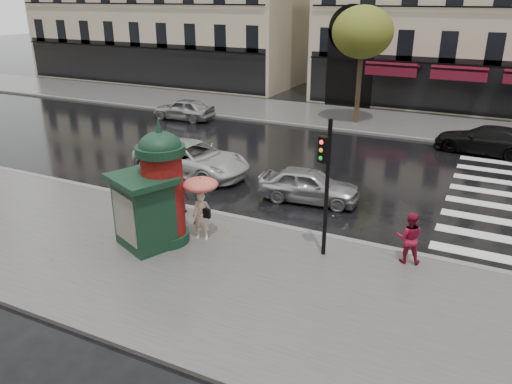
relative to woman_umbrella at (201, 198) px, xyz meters
The scene contains 17 objects.
ground 2.82m from the woman_umbrella, 26.86° to the right, with size 160.00×160.00×0.00m, color black.
near_sidewalk 3.02m from the woman_umbrella, 36.46° to the right, with size 90.00×7.00×0.12m, color #474744.
far_sidewalk 18.09m from the woman_umbrella, 83.15° to the left, with size 90.00×6.00×0.12m, color #474744.
near_kerb 3.20m from the woman_umbrella, 41.57° to the left, with size 90.00×0.25×0.14m, color slate.
far_kerb 15.13m from the woman_umbrella, 81.78° to the left, with size 90.00×0.25×0.14m, color slate.
zebra_crossing 11.87m from the woman_umbrella, 46.23° to the left, with size 3.60×11.75×0.01m, color silver.
tree_far_left 17.31m from the woman_umbrella, 89.48° to the left, with size 3.40×3.40×6.64m.
woman_umbrella is the anchor object (origin of this frame).
woman_red 6.10m from the woman_umbrella, 12.45° to the left, with size 0.73×0.57×1.50m, color maroon.
man_burgundy 2.28m from the woman_umbrella, 144.07° to the left, with size 0.86×0.56×1.76m, color #420D1F.
morris_column 1.21m from the woman_umbrella, 146.37° to the right, with size 1.44×1.44×3.87m.
traffic_light 3.85m from the woman_umbrella, ahead, with size 0.30×0.39×4.00m.
newsstand 1.70m from the woman_umbrella, 139.72° to the right, with size 2.29×2.14×2.21m.
car_silver 4.96m from the woman_umbrella, 68.56° to the left, with size 1.50×3.72×1.27m, color #B2B2B7.
car_white 6.35m from the woman_umbrella, 125.74° to the left, with size 2.36×5.12×1.42m, color #BDBDBD.
car_black 15.72m from the woman_umbrella, 62.36° to the left, with size 1.87×4.59×1.33m, color black.
car_far_silver 16.45m from the woman_umbrella, 125.68° to the left, with size 1.54×3.82×1.30m, color #A2A1A6.
Camera 1 is at (5.39, -10.59, 7.16)m, focal length 35.00 mm.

